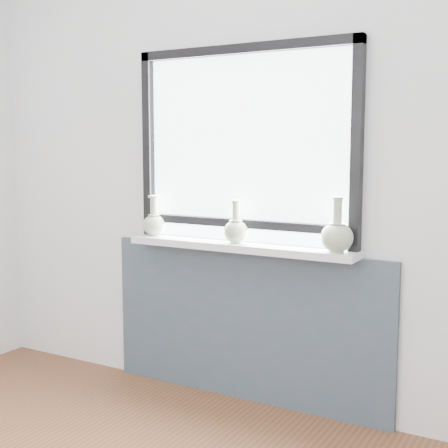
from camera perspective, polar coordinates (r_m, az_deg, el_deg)
The scene contains 7 objects.
back_wall at distance 3.41m, azimuth 2.18°, elevation 5.15°, with size 3.60×0.02×2.60m, color silver.
apron_panel at distance 3.52m, azimuth 1.88°, elevation -9.17°, with size 1.70×0.03×0.86m, color #3F4855.
windowsill at distance 3.36m, azimuth 1.35°, elevation -2.08°, with size 1.32×0.18×0.04m, color silver.
window at distance 3.37m, azimuth 1.90°, elevation 7.53°, with size 1.30×0.06×1.05m.
vase_a at distance 3.64m, azimuth -6.40°, elevation 0.11°, with size 0.13×0.13×0.23m.
vase_b at distance 3.35m, azimuth 1.08°, elevation -0.52°, with size 0.13×0.13×0.23m.
vase_c at distance 3.09m, azimuth 10.28°, elevation -1.01°, with size 0.16×0.16×0.27m.
Camera 1 is at (1.58, -1.21, 1.42)m, focal length 50.00 mm.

